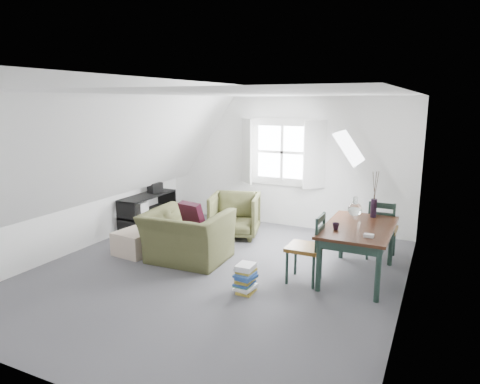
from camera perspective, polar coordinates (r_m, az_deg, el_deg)
The scene contains 24 objects.
floor at distance 6.24m, azimuth -3.37°, elevation -10.74°, with size 5.50×5.50×0.00m, color #4E4D53.
ceiling at distance 5.75m, azimuth -3.68°, elevation 12.89°, with size 5.50×5.50×0.00m, color white.
wall_back at distance 8.34m, azimuth 5.71°, elevation 3.96°, with size 5.00×5.00×0.00m, color white.
wall_front at distance 3.79m, azimuth -24.29°, elevation -6.91°, with size 5.00×5.00×0.00m, color white.
wall_left at distance 7.39m, azimuth -20.72°, elevation 2.21°, with size 5.50×5.50×0.00m, color white.
wall_right at distance 5.16m, azimuth 21.55°, elevation -1.83°, with size 5.50×5.50×0.00m, color white.
slope_left at distance 6.68m, azimuth -15.35°, elevation 6.13°, with size 5.50×5.50×0.00m, color white.
slope_right at distance 5.21m, azimuth 11.53°, elevation 4.78°, with size 5.50×5.50×0.00m, color white.
dormer_window at distance 8.25m, azimuth 5.56°, elevation 5.28°, with size 1.71×0.35×1.30m.
skylight at distance 6.48m, azimuth 14.37°, elevation 5.75°, with size 0.55×0.75×0.04m, color white.
armchair_near at distance 6.73m, azimuth -6.98°, elevation -9.07°, with size 1.20×1.05×0.78m, color #444627.
armchair_far at distance 7.86m, azimuth -0.70°, elevation -5.85°, with size 0.84×0.86×0.78m, color #444627.
throw_pillow at distance 6.63m, azimuth -6.43°, elevation -2.96°, with size 0.39×0.11×0.39m, color #3A0F1F.
ottoman at distance 7.11m, azimuth -13.76°, elevation -6.56°, with size 0.56×0.56×0.37m, color #B8A28E.
dining_table at distance 6.10m, azimuth 15.54°, elevation -5.26°, with size 0.89×1.49×0.74m.
demijohn at distance 6.49m, azimuth 15.06°, elevation -2.20°, with size 0.21×0.21×0.29m.
vase_twigs at distance 6.54m, azimuth 17.39°, elevation -1.93°, with size 0.09×0.10×0.68m.
cup at distance 5.83m, azimuth 12.64°, elevation -4.89°, with size 0.09×0.09×0.09m, color black.
paper_box at distance 5.61m, azimuth 16.79°, elevation -5.59°, with size 0.12×0.08×0.04m, color white.
dining_chair_far at distance 6.97m, azimuth 18.39°, elevation -4.64°, with size 0.44×0.44×0.93m.
dining_chair_near at distance 5.84m, azimuth 8.98°, elevation -7.24°, with size 0.45×0.45×0.96m.
media_shelf at distance 8.40m, azimuth -12.33°, elevation -2.83°, with size 0.43×1.29×0.66m.
electronics_box at distance 8.53m, azimuth -11.25°, elevation 0.55°, with size 0.19×0.26×0.21m, color black.
magazine_stack at distance 5.58m, azimuth 0.75°, elevation -11.46°, with size 0.28×0.33×0.37m.
Camera 1 is at (2.80, -5.02, 2.41)m, focal length 32.00 mm.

